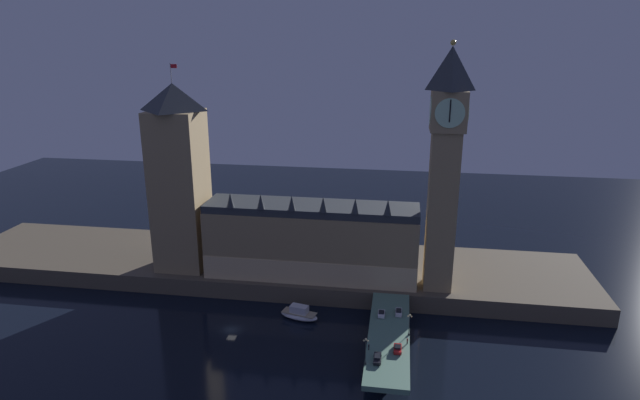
# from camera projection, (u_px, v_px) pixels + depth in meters

# --- Properties ---
(ground_plane) EXTENTS (400.00, 400.00, 0.00)m
(ground_plane) POSITION_uv_depth(u_px,v_px,m) (231.00, 330.00, 153.10)
(ground_plane) COLOR black
(embankment) EXTENTS (220.00, 42.00, 5.70)m
(embankment) POSITION_uv_depth(u_px,v_px,m) (265.00, 266.00, 189.12)
(embankment) COLOR brown
(embankment) RESTS_ON ground_plane
(parliament_hall) EXTENTS (67.79, 16.45, 28.88)m
(parliament_hall) POSITION_uv_depth(u_px,v_px,m) (311.00, 240.00, 172.16)
(parliament_hall) COLOR #9E845B
(parliament_hall) RESTS_ON embankment
(clock_tower) EXTENTS (10.44, 10.55, 74.08)m
(clock_tower) POSITION_uv_depth(u_px,v_px,m) (445.00, 164.00, 155.66)
(clock_tower) COLOR #9E845B
(clock_tower) RESTS_ON embankment
(victoria_tower) EXTENTS (16.09, 16.09, 67.10)m
(victoria_tower) POSITION_uv_depth(u_px,v_px,m) (179.00, 178.00, 173.90)
(victoria_tower) COLOR #9E845B
(victoria_tower) RESTS_ON embankment
(bridge) EXTENTS (10.77, 46.00, 5.95)m
(bridge) POSITION_uv_depth(u_px,v_px,m) (389.00, 339.00, 140.51)
(bridge) COLOR slate
(bridge) RESTS_ON ground_plane
(car_northbound_lead) EXTENTS (2.00, 3.87, 1.34)m
(car_northbound_lead) POSITION_uv_depth(u_px,v_px,m) (381.00, 314.00, 148.91)
(car_northbound_lead) COLOR white
(car_northbound_lead) RESTS_ON bridge
(car_northbound_trail) EXTENTS (1.88, 4.72, 1.35)m
(car_northbound_trail) POSITION_uv_depth(u_px,v_px,m) (377.00, 358.00, 128.25)
(car_northbound_trail) COLOR black
(car_northbound_trail) RESTS_ON bridge
(car_southbound_lead) EXTENTS (2.02, 4.08, 1.37)m
(car_southbound_lead) POSITION_uv_depth(u_px,v_px,m) (398.00, 349.00, 132.19)
(car_southbound_lead) COLOR red
(car_southbound_lead) RESTS_ON bridge
(car_southbound_trail) EXTENTS (1.90, 4.36, 1.39)m
(car_southbound_trail) POSITION_uv_depth(u_px,v_px,m) (399.00, 312.00, 149.68)
(car_southbound_trail) COLOR silver
(car_southbound_trail) RESTS_ON bridge
(pedestrian_near_rail) EXTENTS (0.38, 0.38, 1.70)m
(pedestrian_near_rail) POSITION_uv_depth(u_px,v_px,m) (369.00, 347.00, 132.54)
(pedestrian_near_rail) COLOR black
(pedestrian_near_rail) RESTS_ON bridge
(pedestrian_mid_walk) EXTENTS (0.38, 0.38, 1.68)m
(pedestrian_mid_walk) POSITION_uv_depth(u_px,v_px,m) (407.00, 341.00, 135.18)
(pedestrian_mid_walk) COLOR black
(pedestrian_mid_walk) RESTS_ON bridge
(street_lamp_near) EXTENTS (1.34, 0.60, 7.07)m
(street_lamp_near) POSITION_uv_depth(u_px,v_px,m) (366.00, 348.00, 125.62)
(street_lamp_near) COLOR #2D3333
(street_lamp_near) RESTS_ON bridge
(street_lamp_mid) EXTENTS (1.34, 0.60, 6.13)m
(street_lamp_mid) POSITION_uv_depth(u_px,v_px,m) (409.00, 322.00, 138.19)
(street_lamp_mid) COLOR #2D3333
(street_lamp_mid) RESTS_ON bridge
(boat_upstream) EXTENTS (12.34, 7.08, 4.31)m
(boat_upstream) POSITION_uv_depth(u_px,v_px,m) (299.00, 314.00, 158.75)
(boat_upstream) COLOR white
(boat_upstream) RESTS_ON ground_plane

